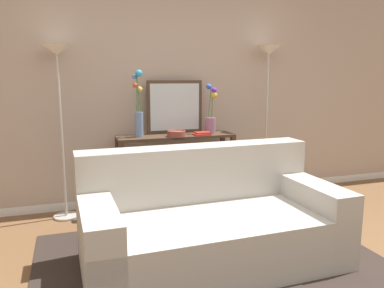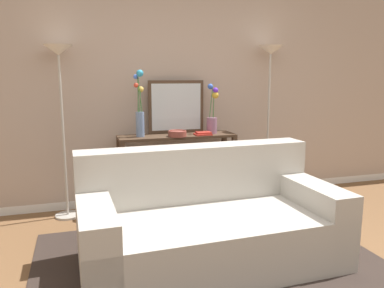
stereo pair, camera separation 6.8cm
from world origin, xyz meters
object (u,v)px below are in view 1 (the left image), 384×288
(floor_lamp_left, at_px, (59,84))
(fruit_bowl, at_px, (176,133))
(couch, at_px, (210,224))
(book_stack, at_px, (202,133))
(floor_lamp_right, at_px, (268,80))
(vase_short_flowers, at_px, (211,116))
(wall_mirror, at_px, (175,107))
(console_table, at_px, (176,158))
(book_row_under_console, at_px, (145,205))
(vase_tall_flowers, at_px, (139,111))

(floor_lamp_left, xyz_separation_m, fruit_bowl, (1.15, -0.15, -0.52))
(couch, bearing_deg, book_stack, 73.32)
(floor_lamp_right, relative_size, vase_short_flowers, 3.27)
(floor_lamp_right, bearing_deg, book_stack, -171.18)
(couch, relative_size, wall_mirror, 3.15)
(floor_lamp_right, height_order, vase_short_flowers, floor_lamp_right)
(couch, bearing_deg, wall_mirror, 85.11)
(fruit_bowl, bearing_deg, console_table, 77.36)
(floor_lamp_right, xyz_separation_m, book_row_under_console, (-1.48, -0.04, -1.36))
(vase_short_flowers, bearing_deg, book_row_under_console, -179.82)
(book_stack, bearing_deg, floor_lamp_right, 8.82)
(fruit_bowl, bearing_deg, wall_mirror, 77.52)
(console_table, height_order, book_row_under_console, console_table)
(wall_mirror, xyz_separation_m, vase_tall_flowers, (-0.43, -0.16, -0.02))
(wall_mirror, xyz_separation_m, book_stack, (0.24, -0.23, -0.28))
(floor_lamp_right, bearing_deg, book_row_under_console, -178.28)
(console_table, distance_m, wall_mirror, 0.57)
(couch, xyz_separation_m, console_table, (0.09, 1.30, 0.26))
(console_table, height_order, fruit_bowl, fruit_bowl)
(console_table, bearing_deg, book_stack, -18.02)
(floor_lamp_left, relative_size, wall_mirror, 2.78)
(fruit_bowl, xyz_separation_m, book_stack, (0.29, 0.02, -0.02))
(wall_mirror, bearing_deg, console_table, -102.37)
(couch, xyz_separation_m, fruit_bowl, (0.07, 1.19, 0.55))
(vase_short_flowers, bearing_deg, wall_mirror, 159.34)
(couch, height_order, fruit_bowl, fruit_bowl)
(wall_mirror, height_order, book_row_under_console, wall_mirror)
(vase_tall_flowers, bearing_deg, fruit_bowl, -14.28)
(couch, relative_size, fruit_bowl, 10.16)
(couch, relative_size, console_table, 1.56)
(couch, xyz_separation_m, vase_short_flowers, (0.50, 1.30, 0.70))
(console_table, bearing_deg, vase_tall_flowers, -178.53)
(console_table, height_order, wall_mirror, wall_mirror)
(couch, xyz_separation_m, wall_mirror, (0.12, 1.44, 0.81))
(wall_mirror, bearing_deg, book_stack, -44.24)
(console_table, distance_m, book_stack, 0.40)
(couch, xyz_separation_m, book_stack, (0.36, 1.21, 0.53))
(floor_lamp_left, bearing_deg, wall_mirror, 4.74)
(floor_lamp_left, xyz_separation_m, floor_lamp_right, (2.30, 0.00, 0.03))
(floor_lamp_right, height_order, fruit_bowl, floor_lamp_right)
(floor_lamp_right, relative_size, wall_mirror, 2.85)
(book_row_under_console, bearing_deg, vase_short_flowers, 0.18)
(vase_short_flowers, xyz_separation_m, book_stack, (-0.14, -0.09, -0.17))
(couch, distance_m, floor_lamp_right, 2.12)
(floor_lamp_right, height_order, book_stack, floor_lamp_right)
(console_table, distance_m, book_row_under_console, 0.62)
(couch, height_order, floor_lamp_right, floor_lamp_right)
(floor_lamp_left, distance_m, wall_mirror, 1.24)
(vase_tall_flowers, distance_m, vase_short_flowers, 0.82)
(floor_lamp_left, relative_size, vase_short_flowers, 3.19)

